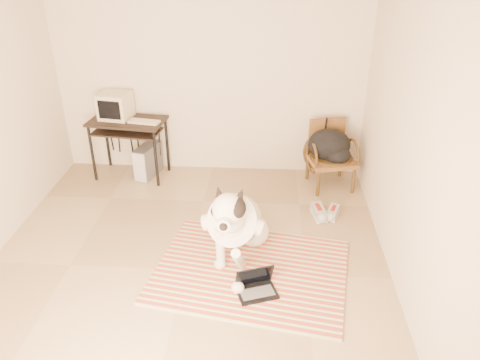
# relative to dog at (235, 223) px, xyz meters

# --- Properties ---
(floor) EXTENTS (4.50, 4.50, 0.00)m
(floor) POSITION_rel_dog_xyz_m (-0.47, -0.29, -0.38)
(floor) COLOR #A08662
(floor) RESTS_ON ground
(wall_back) EXTENTS (4.50, 0.00, 4.50)m
(wall_back) POSITION_rel_dog_xyz_m (-0.47, 1.96, 0.97)
(wall_back) COLOR beige
(wall_back) RESTS_ON floor
(wall_front) EXTENTS (4.50, 0.00, 4.50)m
(wall_front) POSITION_rel_dog_xyz_m (-0.47, -2.54, 0.97)
(wall_front) COLOR beige
(wall_front) RESTS_ON floor
(wall_right) EXTENTS (0.00, 4.50, 4.50)m
(wall_right) POSITION_rel_dog_xyz_m (1.53, -0.29, 0.97)
(wall_right) COLOR beige
(wall_right) RESTS_ON floor
(rug) EXTENTS (2.04, 1.69, 0.02)m
(rug) POSITION_rel_dog_xyz_m (0.17, -0.27, -0.37)
(rug) COLOR red
(rug) RESTS_ON floor
(dog) EXTENTS (0.64, 1.35, 0.96)m
(dog) POSITION_rel_dog_xyz_m (0.00, 0.00, 0.00)
(dog) COLOR silver
(dog) RESTS_ON rug
(laptop) EXTENTS (0.42, 0.36, 0.25)m
(laptop) POSITION_rel_dog_xyz_m (0.23, -0.57, -0.30)
(laptop) COLOR black
(laptop) RESTS_ON rug
(computer_desk) EXTENTS (1.01, 0.64, 0.80)m
(computer_desk) POSITION_rel_dog_xyz_m (-1.52, 1.65, 0.30)
(computer_desk) COLOR black
(computer_desk) RESTS_ON floor
(crt_monitor) EXTENTS (0.42, 0.41, 0.33)m
(crt_monitor) POSITION_rel_dog_xyz_m (-1.67, 1.74, 0.58)
(crt_monitor) COLOR beige
(crt_monitor) RESTS_ON computer_desk
(desk_keyboard) EXTENTS (0.41, 0.21, 0.03)m
(desk_keyboard) POSITION_rel_dog_xyz_m (-1.27, 1.59, 0.43)
(desk_keyboard) COLOR beige
(desk_keyboard) RESTS_ON computer_desk
(pc_tower) EXTENTS (0.31, 0.49, 0.43)m
(pc_tower) POSITION_rel_dog_xyz_m (-1.30, 1.67, -0.17)
(pc_tower) COLOR #505053
(pc_tower) RESTS_ON floor
(rattan_chair) EXTENTS (0.66, 0.65, 0.84)m
(rattan_chair) POSITION_rel_dog_xyz_m (1.10, 1.58, 0.04)
(rattan_chair) COLOR brown
(rattan_chair) RESTS_ON floor
(backpack) EXTENTS (0.53, 0.47, 0.39)m
(backpack) POSITION_rel_dog_xyz_m (1.08, 1.51, 0.18)
(backpack) COLOR black
(backpack) RESTS_ON rattan_chair
(sneaker_left) EXTENTS (0.19, 0.34, 0.11)m
(sneaker_left) POSITION_rel_dog_xyz_m (0.92, 0.78, -0.33)
(sneaker_left) COLOR silver
(sneaker_left) RESTS_ON floor
(sneaker_right) EXTENTS (0.20, 0.30, 0.10)m
(sneaker_right) POSITION_rel_dog_xyz_m (1.08, 0.79, -0.34)
(sneaker_right) COLOR silver
(sneaker_right) RESTS_ON floor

